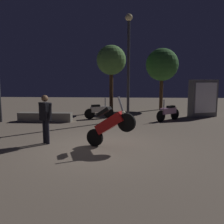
{
  "coord_description": "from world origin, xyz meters",
  "views": [
    {
      "loc": [
        0.86,
        -7.2,
        2.14
      ],
      "look_at": [
        0.38,
        0.9,
        1.0
      ],
      "focal_mm": 37.96,
      "sensor_mm": 36.0,
      "label": 1
    }
  ],
  "objects": [
    {
      "name": "tree_left_bg",
      "position": [
        3.3,
        9.48,
        3.08
      ],
      "size": [
        2.22,
        2.22,
        4.21
      ],
      "color": "#4C331E",
      "rests_on": "ground_plane"
    },
    {
      "name": "person_rider_beside",
      "position": [
        -1.78,
        0.32,
        0.96
      ],
      "size": [
        0.6,
        0.45,
        1.62
      ],
      "rotation": [
        0.0,
        0.0,
        4.11
      ],
      "color": "black",
      "rests_on": "ground_plane"
    },
    {
      "name": "streetlamp_far",
      "position": [
        0.97,
        5.07,
        3.36
      ],
      "size": [
        0.36,
        0.36,
        5.33
      ],
      "color": "#38383D",
      "rests_on": "ground_plane"
    },
    {
      "name": "ground_plane",
      "position": [
        0.0,
        0.0,
        0.0
      ],
      "size": [
        40.0,
        40.0,
        0.0
      ],
      "primitive_type": "plane",
      "color": "#756656"
    },
    {
      "name": "motorcycle_red_foreground",
      "position": [
        0.37,
        -0.1,
        0.74
      ],
      "size": [
        1.56,
        0.76,
        1.63
      ],
      "rotation": [
        0.0,
        0.0,
        -0.41
      ],
      "color": "black",
      "rests_on": "ground_plane"
    },
    {
      "name": "planter_wall_low",
      "position": [
        -3.22,
        4.4,
        0.23
      ],
      "size": [
        2.7,
        0.5,
        0.45
      ],
      "color": "gray",
      "rests_on": "ground_plane"
    },
    {
      "name": "tree_center_bg",
      "position": [
        -0.1,
        8.13,
        3.28
      ],
      "size": [
        1.87,
        1.87,
        4.26
      ],
      "color": "#4C331E",
      "rests_on": "ground_plane"
    },
    {
      "name": "motorcycle_white_parked_left",
      "position": [
        -0.59,
        5.46,
        0.44
      ],
      "size": [
        1.54,
        0.81,
        1.11
      ],
      "rotation": [
        0.0,
        0.0,
        0.45
      ],
      "color": "black",
      "rests_on": "ground_plane"
    },
    {
      "name": "motorcycle_pink_parked_right",
      "position": [
        3.04,
        5.02,
        0.44
      ],
      "size": [
        1.33,
        1.15,
        1.11
      ],
      "rotation": [
        0.0,
        0.0,
        3.84
      ],
      "color": "black",
      "rests_on": "ground_plane"
    },
    {
      "name": "kiosk_billboard",
      "position": [
        5.21,
        6.43,
        1.05
      ],
      "size": [
        1.68,
        0.99,
        2.1
      ],
      "rotation": [
        0.0,
        0.0,
        3.47
      ],
      "color": "#595960",
      "rests_on": "ground_plane"
    }
  ]
}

